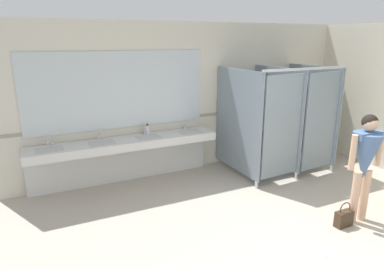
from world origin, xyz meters
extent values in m
cube|color=#B2A899|center=(0.00, 0.00, -0.05)|extent=(7.15, 6.98, 0.10)
cube|color=beige|center=(0.00, 3.25, 1.41)|extent=(7.15, 0.12, 2.82)
cube|color=#9E937F|center=(0.00, 3.19, 1.05)|extent=(7.15, 0.01, 0.06)
cube|color=silver|center=(-1.52, 2.89, 0.77)|extent=(3.26, 0.56, 0.14)
cube|color=silver|center=(-1.52, 3.13, 0.35)|extent=(3.26, 0.08, 0.70)
cube|color=beige|center=(-2.74, 2.86, 0.79)|extent=(0.42, 0.31, 0.11)
cylinder|color=silver|center=(-2.74, 3.08, 0.90)|extent=(0.04, 0.04, 0.11)
cylinder|color=silver|center=(-2.74, 3.02, 0.94)|extent=(0.03, 0.11, 0.03)
sphere|color=silver|center=(-2.67, 3.09, 0.87)|extent=(0.04, 0.04, 0.04)
cube|color=beige|center=(-1.93, 2.86, 0.79)|extent=(0.42, 0.31, 0.11)
cylinder|color=silver|center=(-1.93, 3.08, 0.90)|extent=(0.04, 0.04, 0.11)
cylinder|color=silver|center=(-1.93, 3.02, 0.94)|extent=(0.03, 0.11, 0.03)
sphere|color=silver|center=(-1.86, 3.09, 0.87)|extent=(0.04, 0.04, 0.04)
cube|color=beige|center=(-1.11, 2.86, 0.79)|extent=(0.42, 0.31, 0.11)
cylinder|color=silver|center=(-1.11, 3.08, 0.90)|extent=(0.04, 0.04, 0.11)
cylinder|color=silver|center=(-1.11, 3.02, 0.94)|extent=(0.03, 0.11, 0.03)
sphere|color=silver|center=(-1.04, 3.09, 0.87)|extent=(0.04, 0.04, 0.04)
cube|color=beige|center=(-0.30, 2.86, 0.79)|extent=(0.42, 0.31, 0.11)
cylinder|color=silver|center=(-0.30, 3.08, 0.90)|extent=(0.04, 0.04, 0.11)
cylinder|color=silver|center=(-0.30, 3.02, 0.94)|extent=(0.03, 0.11, 0.03)
sphere|color=silver|center=(-0.23, 3.09, 0.87)|extent=(0.04, 0.04, 0.04)
cube|color=silver|center=(-1.52, 3.18, 1.65)|extent=(3.16, 0.02, 1.33)
cube|color=gray|center=(0.46, 2.44, 1.06)|extent=(0.03, 1.46, 1.88)
cylinder|color=silver|center=(0.46, 1.77, 0.06)|extent=(0.05, 0.05, 0.12)
cube|color=gray|center=(1.36, 2.44, 1.06)|extent=(0.03, 1.46, 1.88)
cylinder|color=silver|center=(1.36, 1.77, 0.06)|extent=(0.05, 0.05, 0.12)
cube|color=gray|center=(2.26, 2.44, 1.06)|extent=(0.03, 1.46, 1.88)
cylinder|color=silver|center=(2.26, 1.77, 0.06)|extent=(0.05, 0.05, 0.12)
cube|color=gray|center=(0.91, 1.74, 1.06)|extent=(0.82, 0.08, 1.78)
cube|color=gray|center=(1.81, 1.74, 1.06)|extent=(0.82, 0.10, 1.78)
cube|color=#B7BABF|center=(1.36, 1.74, 2.02)|extent=(1.86, 0.04, 0.04)
cylinder|color=#DBAD89|center=(1.18, 0.23, 0.38)|extent=(0.11, 0.11, 0.76)
cylinder|color=#DBAD89|center=(1.00, 0.24, 0.38)|extent=(0.11, 0.11, 0.76)
cone|color=#4C6B99|center=(1.09, 0.23, 0.97)|extent=(0.43, 0.43, 0.66)
cube|color=#4C6B99|center=(1.09, 0.23, 1.27)|extent=(0.42, 0.19, 0.10)
cylinder|color=#DBAD89|center=(1.33, 0.21, 1.06)|extent=(0.08, 0.08, 0.49)
cylinder|color=#DBAD89|center=(0.86, 0.25, 1.06)|extent=(0.08, 0.08, 0.49)
sphere|color=#DBAD89|center=(1.09, 0.23, 1.43)|extent=(0.21, 0.21, 0.21)
sphere|color=black|center=(1.09, 0.24, 1.45)|extent=(0.21, 0.21, 0.21)
cube|color=#3F2D1E|center=(0.79, 0.21, 0.11)|extent=(0.26, 0.12, 0.22)
torus|color=#3F2D1E|center=(0.79, 0.21, 0.26)|extent=(0.20, 0.02, 0.20)
cylinder|color=white|center=(-1.06, 3.06, 0.92)|extent=(0.07, 0.07, 0.16)
cylinder|color=black|center=(-1.06, 3.06, 1.02)|extent=(0.03, 0.03, 0.04)
cylinder|color=#B7BABF|center=(0.06, -0.16, 0.00)|extent=(0.14, 0.14, 0.01)
camera|label=1|loc=(-2.95, -2.68, 2.51)|focal=31.95mm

